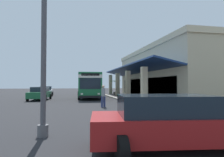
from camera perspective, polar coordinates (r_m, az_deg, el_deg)
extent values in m
plane|color=#262628|center=(30.19, 6.35, -5.05)|extent=(120.00, 120.00, 0.00)
cube|color=#9E998E|center=(27.18, -0.13, -5.30)|extent=(27.07, 0.50, 0.12)
cube|color=#C6B793|center=(30.60, 17.97, 0.99)|extent=(22.56, 10.52, 6.32)
cube|color=beige|center=(30.95, 17.91, 7.40)|extent=(22.86, 10.82, 0.60)
cube|color=#C6B793|center=(35.72, -0.45, -1.75)|extent=(0.55, 0.55, 3.48)
cube|color=#C6B793|center=(30.21, 1.62, -1.76)|extent=(0.55, 0.55, 3.48)
cube|color=#C6B793|center=(24.75, 4.61, -1.76)|extent=(0.55, 0.55, 3.48)
cube|color=#C6B793|center=(19.40, 9.27, -1.76)|extent=(0.55, 0.55, 3.48)
cube|color=navy|center=(27.91, 5.60, 2.54)|extent=(22.56, 3.16, 0.82)
cube|color=#19232D|center=(28.36, 8.78, -2.42)|extent=(18.95, 0.08, 2.40)
cube|color=#196638|center=(26.66, -6.37, -1.78)|extent=(11.18, 3.47, 2.75)
cube|color=silver|center=(26.67, -6.37, 0.21)|extent=(11.20, 3.49, 0.36)
cube|color=#19232D|center=(26.96, -6.38, -1.30)|extent=(9.43, 3.35, 0.90)
cube|color=#19232D|center=(21.19, -6.27, -1.46)|extent=(0.25, 2.24, 1.20)
cube|color=black|center=(21.20, -6.27, 1.16)|extent=(0.22, 1.94, 0.28)
cube|color=black|center=(21.10, -6.28, -5.27)|extent=(0.41, 2.46, 0.24)
cube|color=silver|center=(21.19, -3.86, -4.45)|extent=(0.08, 0.24, 0.16)
cube|color=silver|center=(21.17, -8.71, -4.43)|extent=(0.08, 0.24, 0.16)
cube|color=silver|center=(28.19, -6.38, 1.26)|extent=(2.54, 1.98, 0.24)
cylinder|color=black|center=(23.11, -3.15, -4.84)|extent=(1.00, 0.30, 1.00)
cylinder|color=black|center=(23.09, -9.50, -4.82)|extent=(1.00, 0.30, 1.00)
cylinder|color=black|center=(29.80, -3.96, -4.14)|extent=(1.00, 0.30, 1.00)
cylinder|color=black|center=(29.78, -8.88, -4.12)|extent=(1.00, 0.30, 1.00)
cube|color=silver|center=(31.67, -18.55, -3.73)|extent=(4.50, 2.05, 0.66)
cube|color=#19232D|center=(31.85, -18.52, -2.63)|extent=(2.55, 1.72, 0.54)
cylinder|color=black|center=(30.15, -17.03, -4.38)|extent=(0.64, 0.22, 0.64)
cylinder|color=black|center=(30.26, -20.44, -4.34)|extent=(0.64, 0.22, 0.64)
cylinder|color=black|center=(33.13, -16.84, -4.13)|extent=(0.64, 0.22, 0.64)
cylinder|color=black|center=(33.24, -19.95, -4.10)|extent=(0.64, 0.22, 0.64)
cube|color=#195933|center=(23.67, -20.15, -4.42)|extent=(4.52, 2.13, 0.66)
cube|color=#19232D|center=(23.84, -20.03, -2.96)|extent=(2.58, 1.77, 0.54)
cylinder|color=black|center=(22.04, -18.74, -5.37)|extent=(0.64, 0.22, 0.64)
cylinder|color=black|center=(22.46, -23.26, -5.25)|extent=(0.64, 0.22, 0.64)
cylinder|color=black|center=(24.97, -17.37, -4.94)|extent=(0.64, 0.22, 0.64)
cylinder|color=black|center=(25.35, -21.39, -4.86)|extent=(0.64, 0.22, 0.64)
cube|color=maroon|center=(5.78, 17.03, -13.24)|extent=(2.37, 4.60, 0.66)
cube|color=#19232D|center=(5.62, 15.06, -7.39)|extent=(1.90, 2.65, 0.54)
cylinder|color=black|center=(7.26, 25.78, -13.00)|extent=(0.64, 0.22, 0.64)
cylinder|color=black|center=(6.37, 0.85, -14.79)|extent=(0.64, 0.22, 0.64)
cylinder|color=black|center=(4.65, 2.85, -19.79)|extent=(0.64, 0.22, 0.64)
cylinder|color=navy|center=(15.46, -2.20, -6.69)|extent=(0.16, 0.16, 0.84)
cylinder|color=navy|center=(15.26, -2.91, -6.75)|extent=(0.16, 0.16, 0.84)
cube|color=gray|center=(15.31, -2.55, -3.97)|extent=(0.50, 0.23, 0.63)
sphere|color=tan|center=(15.30, -2.55, -2.36)|extent=(0.23, 0.23, 0.23)
cylinder|color=gray|center=(15.61, -2.50, -3.81)|extent=(0.09, 0.09, 0.57)
cylinder|color=gray|center=(15.01, -2.59, -3.89)|extent=(0.09, 0.09, 0.57)
cube|color=#4C4742|center=(31.63, 1.31, -4.41)|extent=(0.91, 0.91, 0.54)
cylinder|color=#332319|center=(31.61, 1.31, -3.91)|extent=(0.78, 0.78, 0.02)
cylinder|color=brown|center=(31.59, 1.31, -2.50)|extent=(0.16, 0.16, 1.57)
ellipsoid|color=#1E6028|center=(31.16, 1.46, -0.86)|extent=(0.90, 0.25, 0.17)
ellipsoid|color=#1E6028|center=(31.79, 1.98, -0.66)|extent=(0.41, 0.86, 0.17)
ellipsoid|color=#1E6028|center=(31.96, 0.98, -0.82)|extent=(0.86, 0.41, 0.14)
ellipsoid|color=#1E6028|center=(31.57, 0.34, -0.73)|extent=(0.39, 1.10, 0.14)
cylinder|color=#59595B|center=(7.24, -19.36, -14.08)|extent=(0.36, 0.36, 0.40)
cylinder|color=#4C4C51|center=(7.38, -19.07, 15.06)|extent=(0.18, 0.18, 7.76)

